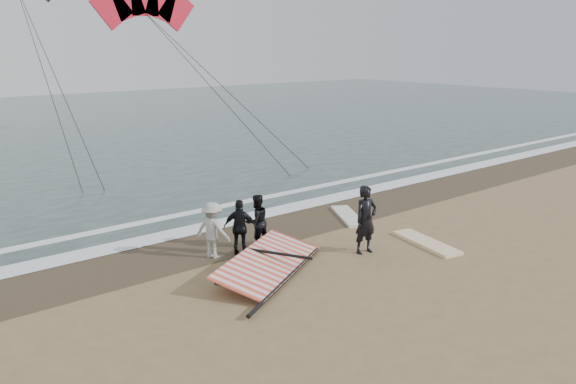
# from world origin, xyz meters

# --- Properties ---
(ground) EXTENTS (120.00, 120.00, 0.00)m
(ground) POSITION_xyz_m (0.00, 0.00, 0.00)
(ground) COLOR #8C704C
(ground) RESTS_ON ground
(sea) EXTENTS (120.00, 54.00, 0.02)m
(sea) POSITION_xyz_m (0.00, 33.00, 0.01)
(sea) COLOR #233838
(sea) RESTS_ON ground
(wet_sand) EXTENTS (120.00, 2.80, 0.01)m
(wet_sand) POSITION_xyz_m (0.00, 4.50, 0.01)
(wet_sand) COLOR #4C3D2B
(wet_sand) RESTS_ON ground
(foam_near) EXTENTS (120.00, 0.90, 0.01)m
(foam_near) POSITION_xyz_m (0.00, 5.90, 0.03)
(foam_near) COLOR white
(foam_near) RESTS_ON sea
(foam_far) EXTENTS (120.00, 0.45, 0.01)m
(foam_far) POSITION_xyz_m (0.00, 7.60, 0.03)
(foam_far) COLOR white
(foam_far) RESTS_ON sea
(man_main) EXTENTS (0.75, 0.54, 1.93)m
(man_main) POSITION_xyz_m (-0.14, 1.17, 0.97)
(man_main) COLOR black
(man_main) RESTS_ON ground
(board_white) EXTENTS (1.11, 2.43, 0.09)m
(board_white) POSITION_xyz_m (1.76, 0.51, 0.05)
(board_white) COLOR white
(board_white) RESTS_ON ground
(board_cream) EXTENTS (1.62, 2.31, 0.10)m
(board_cream) POSITION_xyz_m (1.83, 3.83, 0.05)
(board_cream) COLOR silver
(board_cream) RESTS_ON ground
(trio_cluster) EXTENTS (2.29, 1.34, 1.59)m
(trio_cluster) POSITION_xyz_m (-3.05, 3.39, 0.79)
(trio_cluster) COLOR black
(trio_cluster) RESTS_ON ground
(sail_rig) EXTENTS (4.01, 3.44, 0.50)m
(sail_rig) POSITION_xyz_m (-3.20, 1.84, 0.19)
(sail_rig) COLOR black
(sail_rig) RESTS_ON ground
(kite_red) EXTENTS (7.41, 7.15, 15.93)m
(kite_red) POSITION_xyz_m (4.19, 23.71, 7.77)
(kite_red) COLOR red
(kite_red) RESTS_ON ground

